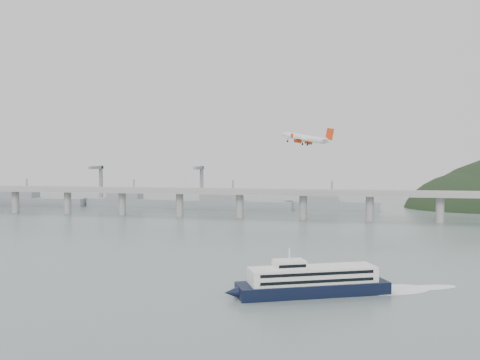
# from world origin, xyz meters

# --- Properties ---
(ground) EXTENTS (900.00, 900.00, 0.00)m
(ground) POSITION_xyz_m (0.00, 0.00, 0.00)
(ground) COLOR slate
(ground) RESTS_ON ground
(bridge) EXTENTS (800.00, 22.00, 23.90)m
(bridge) POSITION_xyz_m (-1.15, 200.00, 17.65)
(bridge) COLOR gray
(bridge) RESTS_ON ground
(distant_fleet) EXTENTS (453.00, 60.90, 40.00)m
(distant_fleet) POSITION_xyz_m (-155.36, 265.08, 6.22)
(distant_fleet) COLOR gray
(distant_fleet) RESTS_ON ground
(ferry) EXTENTS (81.37, 41.36, 16.26)m
(ferry) POSITION_xyz_m (40.67, -18.89, 4.41)
(ferry) COLOR black
(ferry) RESTS_ON ground
(airliner) EXTENTS (33.58, 31.63, 9.83)m
(airliner) POSITION_xyz_m (29.07, 103.74, 58.56)
(airliner) COLOR white
(airliner) RESTS_ON ground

